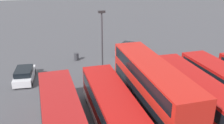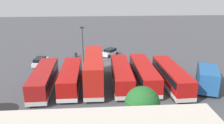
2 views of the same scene
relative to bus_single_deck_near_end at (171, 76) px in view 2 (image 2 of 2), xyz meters
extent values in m
plane|color=#47474C|center=(9.19, -10.67, -1.62)|extent=(140.00, 140.00, 0.00)
cube|color=#B71411|center=(0.00, 0.01, 0.03)|extent=(2.89, 11.43, 2.60)
cube|color=silver|center=(0.00, 0.01, -1.00)|extent=(2.93, 11.47, 0.55)
cube|color=black|center=(0.00, 0.01, 0.63)|extent=(2.93, 10.63, 0.90)
cube|color=black|center=(0.17, -5.70, 0.63)|extent=(2.25, 0.13, 1.10)
cylinder|color=black|center=(1.25, -4.24, -1.07)|extent=(0.33, 1.11, 1.10)
cylinder|color=black|center=(-1.00, -4.30, -1.07)|extent=(0.33, 1.11, 1.10)
cylinder|color=black|center=(1.00, 4.32, -1.07)|extent=(0.33, 1.11, 1.10)
cylinder|color=black|center=(-1.25, 4.25, -1.07)|extent=(0.33, 1.11, 1.10)
cube|color=#B71411|center=(3.80, -1.15, 0.03)|extent=(2.65, 11.48, 2.60)
cube|color=silver|center=(3.80, -1.15, -1.00)|extent=(2.69, 11.52, 0.55)
cube|color=black|center=(3.80, -1.15, 0.63)|extent=(2.70, 10.68, 0.90)
cube|color=black|center=(3.85, -6.91, 0.63)|extent=(2.25, 0.08, 1.10)
cylinder|color=black|center=(4.96, -5.47, -1.07)|extent=(0.31, 1.10, 1.10)
cylinder|color=black|center=(2.71, -5.49, -1.07)|extent=(0.31, 1.10, 1.10)
cylinder|color=black|center=(4.89, 3.19, -1.07)|extent=(0.31, 1.10, 1.10)
cylinder|color=black|center=(2.64, 3.17, -1.07)|extent=(0.31, 1.10, 1.10)
cube|color=#B71411|center=(7.22, -1.08, 0.03)|extent=(2.74, 11.41, 2.60)
cube|color=silver|center=(7.22, -1.08, -1.00)|extent=(2.78, 11.45, 0.55)
cube|color=black|center=(7.22, -1.08, 0.63)|extent=(2.79, 10.61, 0.90)
cube|color=black|center=(7.12, -6.80, 0.63)|extent=(2.25, 0.10, 1.10)
cylinder|color=black|center=(8.27, -5.39, -1.07)|extent=(0.32, 1.10, 1.10)
cylinder|color=black|center=(6.02, -5.35, -1.07)|extent=(0.32, 1.10, 1.10)
cylinder|color=black|center=(8.42, 3.18, -1.07)|extent=(0.32, 1.10, 1.10)
cylinder|color=black|center=(6.17, 3.22, -1.07)|extent=(0.32, 1.10, 1.10)
cube|color=red|center=(11.22, -1.06, 0.83)|extent=(2.65, 11.58, 4.20)
cube|color=silver|center=(11.22, -1.06, -1.00)|extent=(2.69, 11.62, 0.55)
cube|color=black|center=(11.22, -1.06, 0.63)|extent=(2.70, 10.78, 0.90)
cube|color=black|center=(11.22, -1.06, 2.33)|extent=(2.70, 10.78, 0.90)
cube|color=black|center=(11.17, -6.87, 0.63)|extent=(2.25, 0.08, 1.10)
cylinder|color=black|center=(12.31, -5.45, -1.07)|extent=(0.31, 1.10, 1.10)
cylinder|color=black|center=(10.06, -5.43, -1.07)|extent=(0.31, 1.10, 1.10)
cylinder|color=black|center=(12.38, 3.31, -1.07)|extent=(0.31, 1.10, 1.10)
cylinder|color=black|center=(10.13, 3.33, -1.07)|extent=(0.31, 1.10, 1.10)
cube|color=#B71411|center=(14.56, -0.52, 0.03)|extent=(2.57, 10.51, 2.60)
cube|color=silver|center=(14.56, -0.52, -1.00)|extent=(2.61, 10.55, 0.55)
cube|color=black|center=(14.56, -0.52, 0.63)|extent=(2.62, 9.71, 0.90)
cube|color=black|center=(14.56, -5.80, 0.63)|extent=(2.25, 0.06, 1.10)
cylinder|color=black|center=(15.68, -4.37, -1.07)|extent=(0.30, 1.10, 1.10)
cylinder|color=black|center=(13.43, -4.37, -1.07)|extent=(0.30, 1.10, 1.10)
cylinder|color=black|center=(15.69, 3.33, -1.07)|extent=(0.30, 1.10, 1.10)
cylinder|color=black|center=(13.44, 3.34, -1.07)|extent=(0.30, 1.10, 1.10)
cube|color=#A51919|center=(18.29, -0.16, 0.03)|extent=(2.78, 10.96, 2.60)
cube|color=silver|center=(18.29, -0.16, -1.00)|extent=(2.82, 11.00, 0.55)
cube|color=black|center=(18.29, -0.16, 0.63)|extent=(2.82, 10.16, 0.90)
cube|color=black|center=(18.40, -5.64, 0.63)|extent=(2.25, 0.11, 1.10)
cylinder|color=black|center=(19.50, -4.19, -1.07)|extent=(0.32, 1.11, 1.10)
cylinder|color=black|center=(17.25, -4.24, -1.07)|extent=(0.32, 1.11, 1.10)
cylinder|color=black|center=(19.33, 3.92, -1.07)|extent=(0.32, 1.11, 1.10)
cylinder|color=black|center=(17.08, 3.87, -1.07)|extent=(0.32, 1.11, 1.10)
cube|color=#235999|center=(-4.61, 1.72, 0.18)|extent=(4.40, 6.04, 2.80)
cube|color=black|center=(-6.03, -1.75, -0.12)|extent=(3.07, 2.80, 2.20)
cylinder|color=black|center=(-4.99, -2.18, -1.12)|extent=(0.64, 1.03, 1.00)
cylinder|color=black|center=(-7.08, -1.32, -1.12)|extent=(0.64, 1.03, 1.00)
cylinder|color=black|center=(-2.90, 2.91, -1.12)|extent=(0.64, 1.03, 1.00)
cylinder|color=black|center=(-4.99, 3.77, -1.12)|extent=(0.64, 1.03, 1.00)
cube|color=silver|center=(8.01, -16.05, -1.09)|extent=(3.93, 4.24, 0.70)
cube|color=black|center=(7.88, -16.21, -0.47)|extent=(2.79, 2.90, 0.55)
cylinder|color=black|center=(8.28, -14.46, -1.30)|extent=(0.58, 0.63, 0.64)
cylinder|color=black|center=(9.52, -15.47, -1.30)|extent=(0.58, 0.63, 0.64)
cylinder|color=black|center=(6.50, -16.63, -1.30)|extent=(0.58, 0.63, 0.64)
cylinder|color=black|center=(7.74, -17.65, -1.30)|extent=(0.58, 0.63, 0.64)
cube|color=silver|center=(21.25, -10.89, -1.09)|extent=(2.25, 4.58, 0.70)
cube|color=black|center=(21.27, -10.69, -0.47)|extent=(1.91, 2.80, 0.55)
cylinder|color=black|center=(21.88, -12.57, -1.30)|extent=(0.29, 0.66, 0.64)
cylinder|color=black|center=(20.29, -12.41, -1.30)|extent=(0.29, 0.66, 0.64)
cylinder|color=black|center=(22.21, -9.38, -1.30)|extent=(0.29, 0.66, 0.64)
cylinder|color=black|center=(20.62, -9.21, -1.30)|extent=(0.29, 0.66, 0.64)
cylinder|color=#38383D|center=(13.17, -9.13, 1.91)|extent=(0.16, 0.16, 7.07)
cube|color=#262628|center=(13.17, -9.13, 5.60)|extent=(0.70, 0.30, 0.24)
cylinder|color=#333338|center=(15.09, -15.42, -1.15)|extent=(0.60, 0.60, 0.95)
sphere|color=#236028|center=(6.57, 11.07, 1.82)|extent=(3.40, 3.40, 3.40)
camera|label=1|loc=(18.96, 14.70, 9.85)|focal=39.76mm
camera|label=2|loc=(10.80, 29.94, 12.48)|focal=36.42mm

